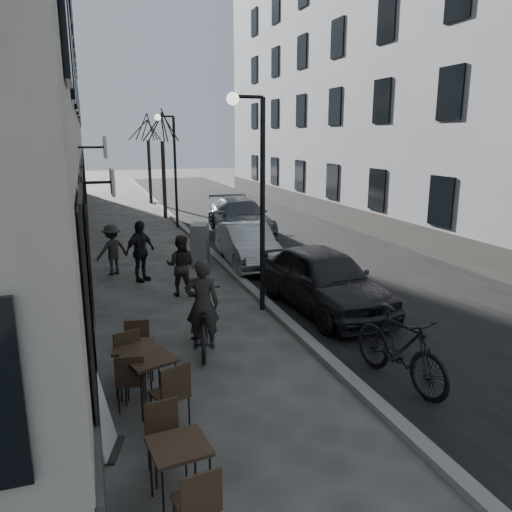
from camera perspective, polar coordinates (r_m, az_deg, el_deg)
ground at (r=7.54m, az=17.04°, el=-20.56°), size 120.00×120.00×0.00m
road at (r=22.73m, az=1.54°, el=3.03°), size 7.30×60.00×0.00m
kerb at (r=21.75m, az=-7.54°, el=2.59°), size 0.25×60.00×0.12m
building_left at (r=21.92m, az=-26.01°, el=22.39°), size 4.00×35.00×16.00m
building_right at (r=25.58m, az=14.15°, el=21.83°), size 4.00×35.00×16.00m
streetlamp_near at (r=11.62m, az=-0.05°, el=8.64°), size 0.90×0.28×5.09m
streetlamp_far at (r=23.29m, az=-9.67°, el=10.93°), size 0.90×0.28×5.09m
tree_near at (r=26.25m, az=-10.73°, el=14.45°), size 2.40×2.40×5.70m
tree_far at (r=32.20m, az=-12.30°, el=14.17°), size 2.40×2.40×5.70m
bistro_set_a at (r=6.23m, az=-8.71°, el=-22.86°), size 0.71×1.61×0.93m
bistro_set_b at (r=8.12m, az=-11.98°, el=-13.39°), size 1.01×1.76×1.01m
bistro_set_c at (r=8.72m, az=-13.73°, el=-11.78°), size 0.75×1.64×0.94m
sign_board at (r=7.30m, az=-17.18°, el=-17.89°), size 0.51×0.67×1.05m
utility_cabinet at (r=16.46m, az=-6.40°, el=1.31°), size 0.79×1.04×1.38m
bicycle at (r=10.08m, az=-6.09°, el=-7.42°), size 1.20×2.25×1.12m
cyclist_rider at (r=9.96m, az=-6.15°, el=-5.51°), size 0.75×0.58×1.83m
pedestrian_near at (r=13.36m, az=-8.59°, el=-1.07°), size 0.98×0.90×1.64m
pedestrian_mid at (r=15.83m, az=-16.11°, el=0.69°), size 1.15×0.96×1.55m
pedestrian_far at (r=14.86m, az=-13.11°, el=0.53°), size 1.11×0.98×1.79m
car_near at (r=12.25m, az=7.79°, el=-2.63°), size 2.13×4.62×1.53m
car_mid at (r=16.43m, az=-0.98°, el=1.31°), size 1.63×4.14×1.34m
car_far at (r=21.61m, az=-1.83°, el=4.50°), size 2.31×5.27×1.51m
moped at (r=8.95m, az=16.13°, el=-10.03°), size 0.94×2.26×1.32m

